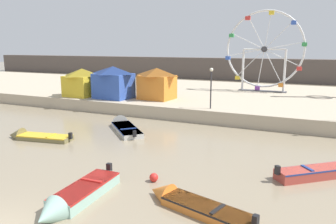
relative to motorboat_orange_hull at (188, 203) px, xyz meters
name	(u,v)px	position (x,y,z in m)	size (l,w,h in m)	color
quay_promenade	(223,97)	(-5.89, 26.47, 0.39)	(110.00, 23.96, 1.20)	#B7A88E
distant_town_skyline	(261,70)	(-5.89, 53.46, 1.99)	(140.00, 3.00, 4.40)	#564C47
motorboat_orange_hull	(188,203)	(0.00, 0.00, 0.00)	(5.17, 2.38, 1.09)	orange
motorboat_faded_red	(329,171)	(5.37, 6.23, 0.08)	(4.87, 4.35, 1.07)	#B24238
motorboat_seafoam	(74,198)	(-4.52, -1.78, 0.09)	(1.53, 5.03, 1.23)	#93BCAD
motorboat_pale_grey	(123,126)	(-9.89, 10.33, -0.01)	(5.31, 5.25, 1.41)	silver
motorboat_olive_wood	(33,136)	(-14.07, 4.79, -0.02)	(5.23, 2.15, 1.21)	olive
ferris_wheel_white_frame	(264,51)	(-1.76, 29.48, 5.91)	(9.48, 1.20, 9.79)	silver
carnival_booth_blue_tent	(113,82)	(-15.31, 17.05, 2.76)	(4.28, 3.47, 3.41)	#3356B7
carnival_booth_orange_canopy	(157,83)	(-10.83, 18.48, 2.69)	(3.91, 3.36, 3.27)	orange
carnival_booth_yellow_awning	(82,82)	(-19.47, 17.05, 2.58)	(3.45, 3.76, 3.05)	yellow
promenade_lamp_near	(211,82)	(-4.06, 15.68, 3.37)	(0.32, 0.32, 3.61)	#2D2D33
mooring_buoy_orange	(154,177)	(-2.54, 1.75, 0.01)	(0.44, 0.44, 0.44)	red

